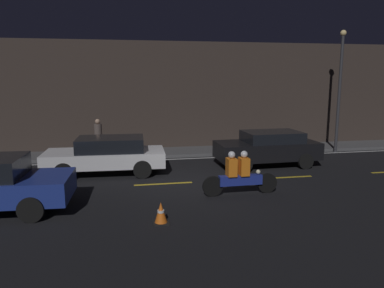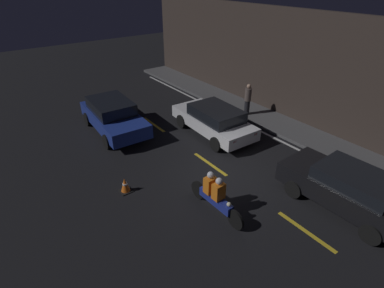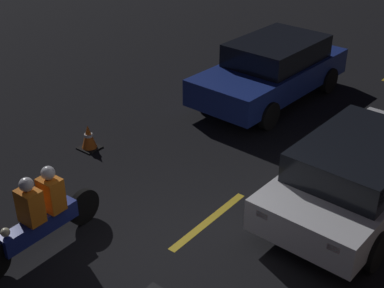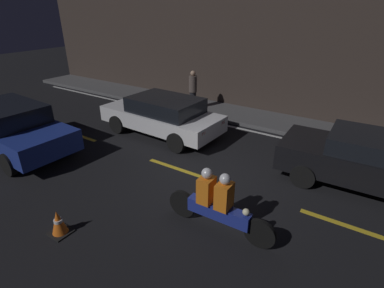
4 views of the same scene
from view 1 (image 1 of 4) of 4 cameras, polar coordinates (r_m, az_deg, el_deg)
ground_plane at (r=13.08m, az=0.00°, el=-5.86°), size 56.00×56.00×0.00m
raised_curb at (r=17.89m, az=-2.99°, el=-1.26°), size 28.00×1.92×0.15m
building_front at (r=18.67m, az=-3.53°, el=7.22°), size 28.00×0.30×5.33m
lane_dash_b at (r=13.25m, az=-24.23°, el=-6.55°), size 2.00×0.14×0.01m
lane_dash_c at (r=12.94m, az=-4.38°, el=-6.06°), size 2.00×0.14×0.01m
lane_dash_d at (r=14.13m, az=14.14°, el=-4.95°), size 2.00×0.14×0.01m
lane_solid_kerb at (r=16.73m, az=-2.43°, el=-2.31°), size 25.20×0.14×0.01m
sedan_white at (r=14.45m, az=-12.86°, el=-1.52°), size 4.50×2.09×1.39m
van_black at (r=15.70m, az=11.50°, el=-0.50°), size 4.19×2.01×1.42m
motorcycle at (r=11.67m, az=7.13°, el=-4.64°), size 2.41×0.37×1.39m
traffic_cone_near at (r=9.51m, az=-4.76°, el=-10.45°), size 0.41×0.41×0.55m
pedestrian at (r=17.06m, az=-14.10°, el=1.01°), size 0.34×0.34×1.65m
street_lamp at (r=19.20m, az=21.59°, el=8.33°), size 0.28×0.28×5.76m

